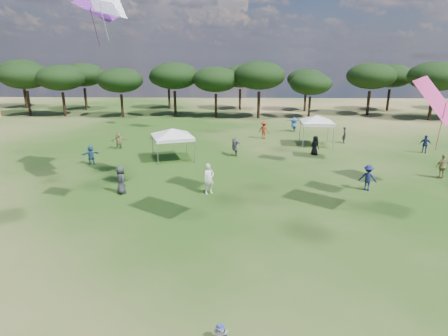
{
  "coord_description": "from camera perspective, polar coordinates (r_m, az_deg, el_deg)",
  "views": [
    {
      "loc": [
        0.04,
        -7.04,
        8.14
      ],
      "look_at": [
        -0.34,
        6.0,
        4.24
      ],
      "focal_mm": 30.0,
      "sensor_mm": 36.0,
      "label": 1
    }
  ],
  "objects": [
    {
      "name": "tree_line",
      "position": [
        54.56,
        4.26,
        13.78
      ],
      "size": [
        108.78,
        17.63,
        7.77
      ],
      "color": "black",
      "rests_on": "ground"
    },
    {
      "name": "tent_left",
      "position": [
        30.37,
        -7.89,
        5.76
      ],
      "size": [
        5.85,
        5.85,
        2.9
      ],
      "rotation": [
        0.0,
        0.0,
        0.34
      ],
      "color": "gray",
      "rests_on": "ground"
    },
    {
      "name": "festival_crowd",
      "position": [
        32.39,
        5.28,
        3.58
      ],
      "size": [
        29.03,
        21.44,
        1.91
      ],
      "color": "#2A5680",
      "rests_on": "ground"
    },
    {
      "name": "tent_right",
      "position": [
        36.01,
        14.03,
        7.62
      ],
      "size": [
        5.8,
        5.8,
        3.21
      ],
      "rotation": [
        0.0,
        0.0,
        -0.05
      ],
      "color": "gray",
      "rests_on": "ground"
    },
    {
      "name": "toddler",
      "position": [
        12.11,
        -0.52,
        -23.92
      ],
      "size": [
        0.43,
        0.47,
        0.6
      ],
      "rotation": [
        0.0,
        0.0,
        -0.23
      ],
      "color": "black",
      "rests_on": "ground"
    }
  ]
}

